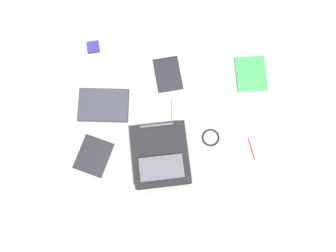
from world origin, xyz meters
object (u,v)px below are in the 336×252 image
Objects in this scene: pen_blue at (171,110)px; cable_coil at (211,137)px; backpack at (160,156)px; earbud_pouch at (93,47)px; book_manual at (251,74)px; pen_black at (252,149)px; book_blue at (94,156)px; computer_mouse at (127,55)px; laptop at (103,105)px; book_comic at (168,74)px.

cable_coil is at bearing -27.67° from pen_blue.
backpack reaches higher than earbud_pouch.
book_manual is at bearing -1.85° from earbud_pouch.
earbud_pouch reaches higher than pen_black.
computer_mouse is at bearing 82.74° from book_blue.
book_manual is 3.46× the size of earbud_pouch.
computer_mouse is at bearing 76.24° from laptop.
backpack is 1.61× the size of book_comic.
book_manual is at bearing 51.47° from backpack.
pen_black is at bearing -35.62° from computer_mouse.
book_comic is 0.52m from cable_coil.
earbud_pouch is at bearing 101.33° from book_blue.
book_blue is 0.76m from earbud_pouch.
backpack is at bearing -86.30° from book_comic.
book_blue is 0.59m from pen_blue.
book_blue is 0.94× the size of book_comic.
book_blue is 1.89× the size of pen_blue.
cable_coil is at bearing 172.27° from pen_black.
book_comic is (0.39, 0.62, -0.00)m from book_blue.
computer_mouse reaches higher than pen_black.
earbud_pouch is at bearing 154.71° from pen_black.
computer_mouse is 0.80m from cable_coil.
cable_coil reaches higher than pen_blue.
pen_black is at bearing -34.75° from book_comic.
pen_blue is (0.02, 0.33, -0.09)m from backpack.
computer_mouse reaches higher than cable_coil.
laptop is (-0.43, 0.29, -0.07)m from backpack.
pen_blue is at bearing -49.01° from computer_mouse.
book_manual is 1.10m from earbud_pouch.
computer_mouse is 0.94× the size of cable_coil.
pen_blue is (-0.28, 0.15, -0.00)m from cable_coil.
laptop is at bearing 90.04° from book_blue.
backpack is at bearing 6.91° from book_blue.
book_comic is 0.25m from pen_blue.
book_comic is (-0.56, -0.08, -0.00)m from book_manual.
backpack is at bearing -69.09° from computer_mouse.
backpack reaches higher than pen_black.
pen_blue is at bearing 40.31° from book_blue.
earbud_pouch is (-0.24, 0.02, -0.01)m from computer_mouse.
pen_blue is (0.06, -0.24, -0.00)m from book_comic.
pen_black is (0.61, -0.42, -0.00)m from book_comic.
laptop is 1.26× the size of book_comic.
pen_black is at bearing -25.29° from earbud_pouch.
laptop reaches higher than book_blue.
laptop reaches higher than cable_coil.
cable_coil is at bearing 17.74° from book_blue.
computer_mouse is at bearing 116.84° from backpack.
cable_coil is (0.30, 0.18, -0.09)m from backpack.
book_comic is at bearing 57.83° from book_blue.
backpack is 0.52m from laptop.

